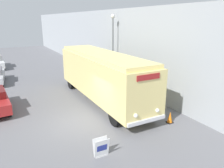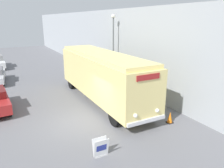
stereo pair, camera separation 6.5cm
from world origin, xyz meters
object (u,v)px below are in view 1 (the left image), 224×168
(traffic_cone, at_px, (170,117))
(sign_board, at_px, (101,148))
(streetlamp, at_px, (113,40))
(vintage_bus, at_px, (102,74))

(traffic_cone, bearing_deg, sign_board, -168.02)
(sign_board, height_order, traffic_cone, sign_board)
(sign_board, distance_m, streetlamp, 11.70)
(vintage_bus, bearing_deg, streetlamp, 51.40)
(sign_board, bearing_deg, vintage_bus, 63.87)
(vintage_bus, relative_size, traffic_cone, 16.07)
(vintage_bus, bearing_deg, traffic_cone, -69.81)
(sign_board, relative_size, streetlamp, 0.14)
(streetlamp, bearing_deg, traffic_cone, -96.01)
(vintage_bus, relative_size, streetlamp, 1.74)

